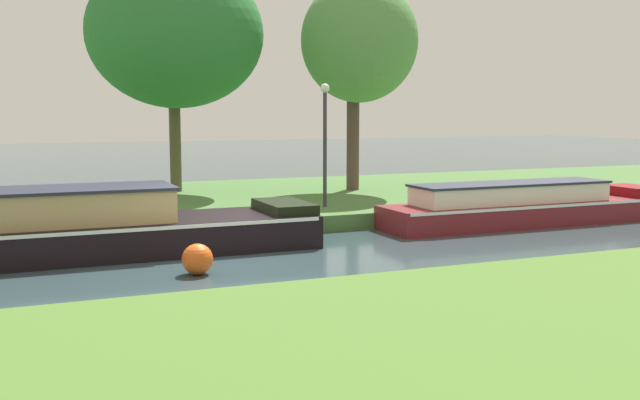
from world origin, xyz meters
TOP-DOWN VIEW (x-y plane):
  - ground_plane at (0.00, 0.00)m, footprint 120.00×120.00m
  - riverbank_far at (0.00, 7.00)m, footprint 72.00×10.00m
  - maroon_barge at (8.51, 1.20)m, footprint 8.07×1.68m
  - black_narrowboat at (-3.36, 1.20)m, footprint 10.89×2.22m
  - willow_tree_left at (1.05, 8.44)m, footprint 5.36×4.64m
  - willow_tree_centre at (6.41, 6.79)m, footprint 3.62×3.72m
  - lamp_post at (3.88, 3.60)m, footprint 0.24×0.24m
  - mooring_post_near at (-3.01, 2.60)m, footprint 0.16×0.16m
  - channel_buoy at (-0.71, -1.31)m, footprint 0.56×0.56m

SIDE VIEW (x-z plane):
  - ground_plane at x=0.00m, z-range 0.00..0.00m
  - riverbank_far at x=0.00m, z-range 0.00..0.40m
  - channel_buoy at x=-0.71m, z-range 0.00..0.56m
  - maroon_barge at x=8.51m, z-range -0.07..1.03m
  - black_narrowboat at x=-3.36m, z-range -0.37..1.59m
  - mooring_post_near at x=-3.01m, z-range 0.40..1.06m
  - lamp_post at x=3.88m, z-range 0.79..4.01m
  - willow_tree_centre at x=6.41m, z-range 1.76..8.37m
  - willow_tree_left at x=1.05m, z-range 1.69..8.79m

